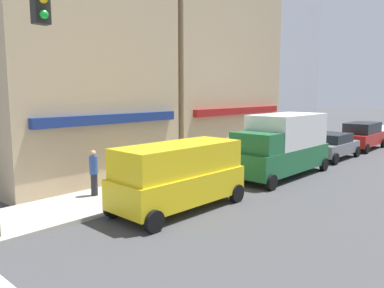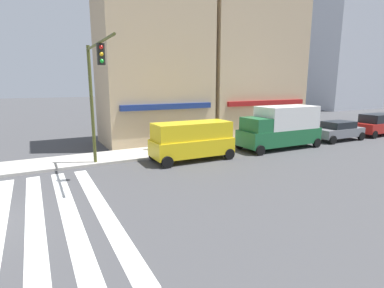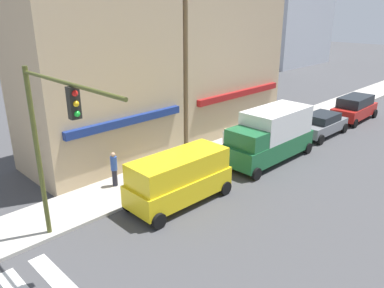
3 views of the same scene
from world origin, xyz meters
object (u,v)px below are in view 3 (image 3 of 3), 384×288
at_px(sedan_grey, 322,124).
at_px(pedestrian_blue_shirt, 114,169).
at_px(pedestrian_white_shirt, 225,142).
at_px(traffic_signal, 51,133).
at_px(van_yellow, 179,177).
at_px(box_truck_green, 270,135).
at_px(suv_red, 354,108).

bearing_deg(sedan_grey, pedestrian_blue_shirt, 168.49).
bearing_deg(pedestrian_white_shirt, pedestrian_blue_shirt, -82.55).
bearing_deg(pedestrian_blue_shirt, pedestrian_white_shirt, 155.32).
bearing_deg(sedan_grey, traffic_signal, 179.99).
height_order(van_yellow, box_truck_green, box_truck_green).
bearing_deg(pedestrian_blue_shirt, sedan_grey, 153.87).
distance_m(van_yellow, suv_red, 19.15).
xyz_separation_m(traffic_signal, suv_red, (24.62, -0.34, -3.58)).
relative_size(van_yellow, pedestrian_white_shirt, 2.85).
height_order(traffic_signal, van_yellow, traffic_signal).
relative_size(box_truck_green, suv_red, 1.32).
xyz_separation_m(van_yellow, box_truck_green, (7.26, 0.00, 0.30)).
xyz_separation_m(van_yellow, suv_red, (19.14, 0.00, -0.25)).
distance_m(van_yellow, sedan_grey, 13.70).
bearing_deg(sedan_grey, pedestrian_white_shirt, 167.28).
height_order(van_yellow, pedestrian_blue_shirt, van_yellow).
height_order(van_yellow, suv_red, van_yellow).
height_order(traffic_signal, sedan_grey, traffic_signal).
relative_size(van_yellow, suv_red, 1.07).
bearing_deg(pedestrian_blue_shirt, traffic_signal, 21.82).
relative_size(traffic_signal, pedestrian_white_shirt, 3.77).
bearing_deg(suv_red, pedestrian_white_shirt, 170.88).
relative_size(sedan_grey, suv_red, 0.94).
distance_m(box_truck_green, sedan_grey, 6.47).
bearing_deg(suv_red, box_truck_green, 179.19).
bearing_deg(pedestrian_white_shirt, sedan_grey, 94.79).
height_order(box_truck_green, pedestrian_blue_shirt, box_truck_green).
bearing_deg(box_truck_green, van_yellow, -179.31).
bearing_deg(van_yellow, pedestrian_white_shirt, 20.84).
height_order(box_truck_green, pedestrian_white_shirt, box_truck_green).
bearing_deg(suv_red, sedan_grey, 179.19).
bearing_deg(pedestrian_blue_shirt, van_yellow, 97.49).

